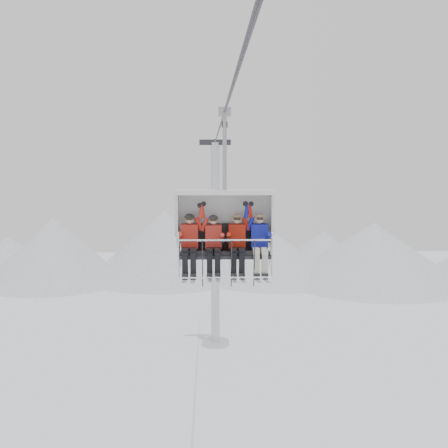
{
  "coord_description": "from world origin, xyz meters",
  "views": [
    {
      "loc": [
        -0.36,
        -14.05,
        12.15
      ],
      "look_at": [
        0.0,
        0.0,
        10.56
      ],
      "focal_mm": 45.0,
      "sensor_mm": 36.0,
      "label": 1
    }
  ],
  "objects_px": {
    "skier_far_left": "(190,242)",
    "skier_center_left": "(213,243)",
    "lift_tower_right": "(215,259)",
    "skier_center_right": "(237,242)",
    "skier_far_right": "(260,242)",
    "chairlift_carrier": "(224,221)"
  },
  "relations": [
    {
      "from": "skier_center_right",
      "to": "skier_center_left",
      "type": "bearing_deg",
      "value": -179.66
    },
    {
      "from": "lift_tower_right",
      "to": "skier_far_left",
      "type": "bearing_deg",
      "value": -92.13
    },
    {
      "from": "skier_far_right",
      "to": "lift_tower_right",
      "type": "bearing_deg",
      "value": 92.1
    },
    {
      "from": "chairlift_carrier",
      "to": "skier_center_left",
      "type": "xyz_separation_m",
      "value": [
        -0.27,
        -0.31,
        -0.48
      ]
    },
    {
      "from": "skier_far_left",
      "to": "skier_center_left",
      "type": "distance_m",
      "value": 0.57
    },
    {
      "from": "lift_tower_right",
      "to": "skier_center_left",
      "type": "bearing_deg",
      "value": -90.69
    },
    {
      "from": "chairlift_carrier",
      "to": "skier_center_right",
      "type": "relative_size",
      "value": 2.36
    },
    {
      "from": "lift_tower_right",
      "to": "skier_center_left",
      "type": "relative_size",
      "value": 7.99
    },
    {
      "from": "lift_tower_right",
      "to": "chairlift_carrier",
      "type": "height_order",
      "value": "lift_tower_right"
    },
    {
      "from": "chairlift_carrier",
      "to": "skier_far_left",
      "type": "bearing_deg",
      "value": -160.22
    },
    {
      "from": "skier_center_left",
      "to": "skier_far_left",
      "type": "bearing_deg",
      "value": 179.63
    },
    {
      "from": "skier_center_left",
      "to": "skier_far_right",
      "type": "height_order",
      "value": "skier_far_right"
    },
    {
      "from": "lift_tower_right",
      "to": "skier_far_right",
      "type": "xyz_separation_m",
      "value": [
        0.84,
        -22.75,
        4.43
      ]
    },
    {
      "from": "skier_far_left",
      "to": "skier_center_left",
      "type": "xyz_separation_m",
      "value": [
        0.57,
        -0.0,
        -0.01
      ]
    },
    {
      "from": "lift_tower_right",
      "to": "skier_center_right",
      "type": "height_order",
      "value": "lift_tower_right"
    },
    {
      "from": "skier_center_left",
      "to": "lift_tower_right",
      "type": "bearing_deg",
      "value": 89.31
    },
    {
      "from": "lift_tower_right",
      "to": "chairlift_carrier",
      "type": "relative_size",
      "value": 3.38
    },
    {
      "from": "chairlift_carrier",
      "to": "skier_far_left",
      "type": "height_order",
      "value": "chairlift_carrier"
    },
    {
      "from": "lift_tower_right",
      "to": "skier_center_right",
      "type": "xyz_separation_m",
      "value": [
        0.3,
        -22.75,
        4.43
      ]
    },
    {
      "from": "skier_center_left",
      "to": "skier_center_right",
      "type": "height_order",
      "value": "skier_center_right"
    },
    {
      "from": "skier_far_right",
      "to": "skier_center_right",
      "type": "bearing_deg",
      "value": -179.97
    },
    {
      "from": "skier_center_right",
      "to": "chairlift_carrier",
      "type": "bearing_deg",
      "value": 134.14
    }
  ]
}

